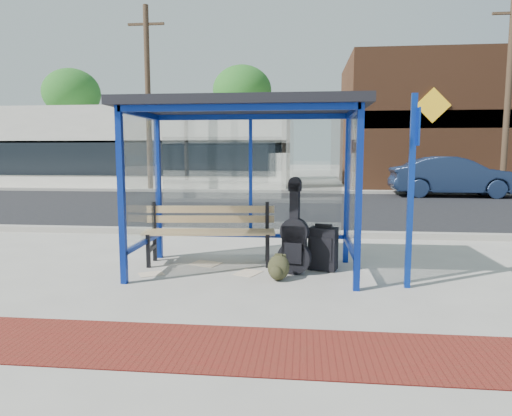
# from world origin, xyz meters

# --- Properties ---
(ground) EXTENTS (120.00, 120.00, 0.00)m
(ground) POSITION_xyz_m (0.00, 0.00, 0.00)
(ground) COLOR #B2ADA0
(ground) RESTS_ON ground
(brick_paver_strip) EXTENTS (60.00, 1.00, 0.01)m
(brick_paver_strip) POSITION_xyz_m (0.00, -2.60, 0.01)
(brick_paver_strip) COLOR maroon
(brick_paver_strip) RESTS_ON ground
(curb_near) EXTENTS (60.00, 0.25, 0.12)m
(curb_near) POSITION_xyz_m (0.00, 2.90, 0.06)
(curb_near) COLOR gray
(curb_near) RESTS_ON ground
(street_asphalt) EXTENTS (60.00, 10.00, 0.00)m
(street_asphalt) POSITION_xyz_m (0.00, 8.00, 0.00)
(street_asphalt) COLOR black
(street_asphalt) RESTS_ON ground
(curb_far) EXTENTS (60.00, 0.25, 0.12)m
(curb_far) POSITION_xyz_m (0.00, 13.10, 0.06)
(curb_far) COLOR gray
(curb_far) RESTS_ON ground
(far_sidewalk) EXTENTS (60.00, 4.00, 0.01)m
(far_sidewalk) POSITION_xyz_m (0.00, 15.00, 0.00)
(far_sidewalk) COLOR #B2ADA0
(far_sidewalk) RESTS_ON ground
(bus_shelter) EXTENTS (3.30, 1.80, 2.42)m
(bus_shelter) POSITION_xyz_m (0.00, 0.07, 2.07)
(bus_shelter) COLOR navy
(bus_shelter) RESTS_ON ground
(storefront_white) EXTENTS (18.00, 6.04, 4.00)m
(storefront_white) POSITION_xyz_m (-9.00, 17.99, 2.00)
(storefront_white) COLOR silver
(storefront_white) RESTS_ON ground
(storefront_brown) EXTENTS (10.00, 7.08, 6.40)m
(storefront_brown) POSITION_xyz_m (8.00, 18.49, 3.20)
(storefront_brown) COLOR #59331E
(storefront_brown) RESTS_ON ground
(tree_left) EXTENTS (3.60, 3.60, 7.03)m
(tree_left) POSITION_xyz_m (-14.00, 22.00, 5.45)
(tree_left) COLOR #4C3826
(tree_left) RESTS_ON ground
(tree_mid) EXTENTS (3.60, 3.60, 7.03)m
(tree_mid) POSITION_xyz_m (-3.00, 22.00, 5.45)
(tree_mid) COLOR #4C3826
(tree_mid) RESTS_ON ground
(tree_right) EXTENTS (3.60, 3.60, 7.03)m
(tree_right) POSITION_xyz_m (12.50, 22.00, 5.45)
(tree_right) COLOR #4C3826
(tree_right) RESTS_ON ground
(utility_pole_west) EXTENTS (1.60, 0.24, 8.00)m
(utility_pole_west) POSITION_xyz_m (-6.00, 13.40, 4.11)
(utility_pole_west) COLOR #4C3826
(utility_pole_west) RESTS_ON ground
(utility_pole_east) EXTENTS (1.60, 0.24, 8.00)m
(utility_pole_east) POSITION_xyz_m (9.00, 13.40, 4.11)
(utility_pole_east) COLOR #4C3826
(utility_pole_east) RESTS_ON ground
(bench) EXTENTS (2.04, 0.68, 0.95)m
(bench) POSITION_xyz_m (-0.61, 0.47, 0.54)
(bench) COLOR black
(bench) RESTS_ON ground
(guitar_bag) EXTENTS (0.49, 0.23, 1.29)m
(guitar_bag) POSITION_xyz_m (0.71, -0.04, 0.47)
(guitar_bag) COLOR black
(guitar_bag) RESTS_ON ground
(suitcase) EXTENTS (0.45, 0.36, 0.69)m
(suitcase) POSITION_xyz_m (1.13, 0.22, 0.32)
(suitcase) COLOR black
(suitcase) RESTS_ON ground
(backpack) EXTENTS (0.34, 0.32, 0.36)m
(backpack) POSITION_xyz_m (0.51, -0.39, 0.17)
(backpack) COLOR #2B2B18
(backpack) RESTS_ON ground
(sign_post) EXTENTS (0.10, 0.30, 2.43)m
(sign_post) POSITION_xyz_m (2.17, -0.55, 1.37)
(sign_post) COLOR navy
(sign_post) RESTS_ON ground
(newspaper_a) EXTENTS (0.42, 0.40, 0.01)m
(newspaper_a) POSITION_xyz_m (-1.30, -0.27, 0.00)
(newspaper_a) COLOR white
(newspaper_a) RESTS_ON ground
(newspaper_b) EXTENTS (0.42, 0.47, 0.01)m
(newspaper_b) POSITION_xyz_m (0.06, -0.07, 0.00)
(newspaper_b) COLOR white
(newspaper_b) RESTS_ON ground
(newspaper_c) EXTENTS (0.52, 0.46, 0.01)m
(newspaper_c) POSITION_xyz_m (-0.67, 0.40, 0.00)
(newspaper_c) COLOR white
(newspaper_c) RESTS_ON ground
(parked_car) EXTENTS (4.78, 1.76, 1.56)m
(parked_car) POSITION_xyz_m (6.64, 12.12, 0.78)
(parked_car) COLOR #172440
(parked_car) RESTS_ON ground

